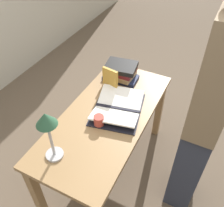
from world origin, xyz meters
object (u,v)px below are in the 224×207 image
open_book (118,108)px  coffee_mug (99,121)px  book_standing_upright (110,80)px  person_reader (203,122)px  reading_lamp (47,125)px  book_stack_tall (121,72)px

open_book → coffee_mug: (-0.21, 0.05, 0.02)m
book_standing_upright → coffee_mug: book_standing_upright is taller
book_standing_upright → person_reader: size_ratio=0.12×
reading_lamp → open_book: bearing=-17.4°
person_reader → coffee_mug: bearing=-75.3°
reading_lamp → person_reader: (0.55, -0.81, -0.11)m
open_book → person_reader: person_reader is taller
book_stack_tall → person_reader: size_ratio=0.17×
book_standing_upright → reading_lamp: size_ratio=0.55×
book_stack_tall → book_standing_upright: (-0.18, 0.01, 0.03)m
open_book → book_stack_tall: book_stack_tall is taller
open_book → coffee_mug: 0.21m
book_stack_tall → coffee_mug: book_stack_tall is taller
reading_lamp → coffee_mug: (0.37, -0.13, -0.25)m
book_stack_tall → coffee_mug: 0.58m
book_stack_tall → book_standing_upright: book_standing_upright is taller
book_stack_tall → coffee_mug: (-0.58, -0.09, -0.04)m
book_standing_upright → person_reader: 0.82m
book_standing_upright → person_reader: (-0.22, -0.79, 0.08)m
open_book → book_stack_tall: 0.40m
open_book → book_standing_upright: size_ratio=2.49×
coffee_mug → reading_lamp: bearing=160.9°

